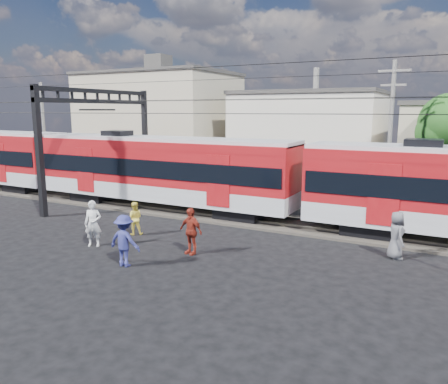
{
  "coord_description": "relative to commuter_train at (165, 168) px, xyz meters",
  "views": [
    {
      "loc": [
        9.32,
        -12.35,
        5.67
      ],
      "look_at": [
        0.23,
        5.0,
        2.0
      ],
      "focal_mm": 35.0,
      "sensor_mm": 36.0,
      "label": 1
    }
  ],
  "objects": [
    {
      "name": "ground",
      "position": [
        5.16,
        -8.0,
        -2.4
      ],
      "size": [
        120.0,
        120.0,
        0.0
      ],
      "primitive_type": "plane",
      "color": "black",
      "rests_on": "ground"
    },
    {
      "name": "track_bed",
      "position": [
        5.16,
        0.0,
        -2.34
      ],
      "size": [
        70.0,
        3.4,
        0.12
      ],
      "primitive_type": "cube",
      "color": "#2D2823",
      "rests_on": "ground"
    },
    {
      "name": "rail_near",
      "position": [
        5.16,
        -0.75,
        -2.22
      ],
      "size": [
        70.0,
        0.12,
        0.12
      ],
      "primitive_type": "cube",
      "color": "#59544C",
      "rests_on": "track_bed"
    },
    {
      "name": "rail_far",
      "position": [
        5.16,
        0.75,
        -2.22
      ],
      "size": [
        70.0,
        0.12,
        0.12
      ],
      "primitive_type": "cube",
      "color": "#59544C",
      "rests_on": "track_bed"
    },
    {
      "name": "commuter_train",
      "position": [
        0.0,
        0.0,
        0.0
      ],
      "size": [
        50.3,
        3.08,
        4.17
      ],
      "color": "black",
      "rests_on": "ground"
    },
    {
      "name": "catenary",
      "position": [
        -3.49,
        -0.0,
        2.73
      ],
      "size": [
        70.0,
        9.3,
        7.52
      ],
      "color": "black",
      "rests_on": "ground"
    },
    {
      "name": "building_west",
      "position": [
        -11.84,
        16.0,
        2.25
      ],
      "size": [
        14.28,
        10.2,
        9.3
      ],
      "color": "tan",
      "rests_on": "ground"
    },
    {
      "name": "building_midwest",
      "position": [
        3.16,
        19.0,
        1.25
      ],
      "size": [
        12.24,
        12.24,
        7.3
      ],
      "color": "beige",
      "rests_on": "ground"
    },
    {
      "name": "utility_pole_mid",
      "position": [
        11.16,
        7.0,
        2.13
      ],
      "size": [
        1.8,
        0.24,
        8.5
      ],
      "color": "slate",
      "rests_on": "ground"
    },
    {
      "name": "utility_pole_west",
      "position": [
        -16.84,
        6.0,
        1.88
      ],
      "size": [
        1.8,
        0.24,
        8.0
      ],
      "color": "slate",
      "rests_on": "ground"
    },
    {
      "name": "pedestrian_a",
      "position": [
        1.34,
        -7.15,
        -1.42
      ],
      "size": [
        0.85,
        0.74,
        1.96
      ],
      "primitive_type": "imported",
      "rotation": [
        0.0,
        0.0,
        0.46
      ],
      "color": "beige",
      "rests_on": "ground"
    },
    {
      "name": "pedestrian_b",
      "position": [
        1.76,
        -4.98,
        -1.63
      ],
      "size": [
        0.95,
        0.91,
        1.55
      ],
      "primitive_type": "imported",
      "rotation": [
        0.0,
        0.0,
        3.75
      ],
      "color": "#E3CC47",
      "rests_on": "ground"
    },
    {
      "name": "pedestrian_c",
      "position": [
        4.12,
        -8.42,
        -1.44
      ],
      "size": [
        1.28,
        0.78,
        1.93
      ],
      "primitive_type": "imported",
      "rotation": [
        0.0,
        0.0,
        3.19
      ],
      "color": "navy",
      "rests_on": "ground"
    },
    {
      "name": "pedestrian_d",
      "position": [
        5.53,
        -6.11,
        -1.46
      ],
      "size": [
        1.18,
        0.66,
        1.89
      ],
      "primitive_type": "imported",
      "rotation": [
        0.0,
        0.0,
        -0.19
      ],
      "color": "maroon",
      "rests_on": "ground"
    },
    {
      "name": "pedestrian_e",
      "position": [
        12.85,
        -2.91,
        -1.47
      ],
      "size": [
        0.97,
        1.08,
        1.86
      ],
      "primitive_type": "imported",
      "rotation": [
        0.0,
        0.0,
        2.09
      ],
      "color": "#515257",
      "rests_on": "ground"
    }
  ]
}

